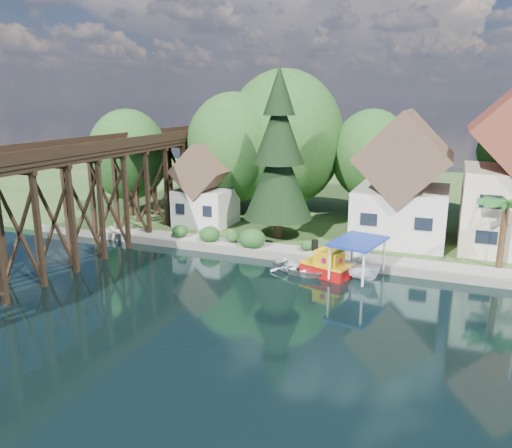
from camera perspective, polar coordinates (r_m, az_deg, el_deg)
The scene contains 14 objects.
ground at distance 32.05m, azimuth 0.18°, elevation -8.66°, with size 140.00×140.00×0.00m, color black.
bank at distance 63.61m, azimuth 11.41°, elevation 2.93°, with size 140.00×52.00×0.50m, color #284C1E.
seawall at distance 38.13m, azimuth 10.24°, elevation -4.58°, with size 60.00×0.40×0.62m, color slate.
promenade at distance 38.98m, azimuth 13.52°, elevation -3.99°, with size 50.00×2.60×0.06m, color gray.
trestle_bridge at distance 42.80m, azimuth -17.57°, elevation 4.02°, with size 4.12×44.18×9.30m.
house_left at distance 44.27m, azimuth 16.42°, elevation 4.15°, with size 7.64×8.64×11.02m.
shed at distance 48.07m, azimuth -5.77°, elevation 3.84°, with size 5.09×5.40×7.85m.
bg_trees at distance 49.98m, azimuth 10.27°, elevation 8.10°, with size 49.90×13.30×10.57m.
shrubs at distance 41.38m, azimuth -1.09°, elevation -1.50°, with size 15.76×2.47×1.70m.
conifer at distance 42.63m, azimuth 2.60°, elevation 7.59°, with size 5.92×5.92×14.58m.
palm_tree at distance 39.09m, azimuth 26.69°, elevation 1.90°, with size 4.72×4.72×5.31m.
tugboat at distance 36.26m, azimuth 8.08°, elevation -4.74°, with size 3.94×2.95×2.54m.
boat_white_a at distance 36.79m, azimuth 4.94°, elevation -4.87°, with size 3.13×4.38×0.91m, color silver.
boat_canopy at distance 35.98m, azimuth 11.49°, elevation -4.28°, with size 3.90×4.93×2.82m.
Camera 1 is at (10.72, -27.49, 12.52)m, focal length 35.00 mm.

